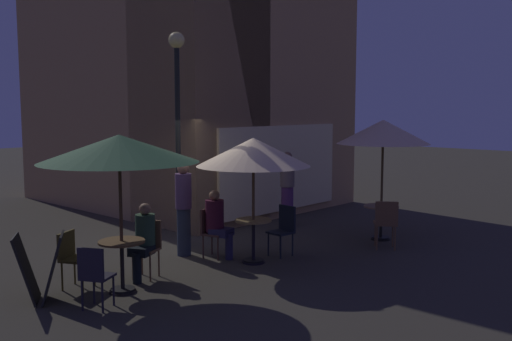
# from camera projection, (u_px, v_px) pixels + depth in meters

# --- Properties ---
(ground_plane) EXTENTS (60.00, 60.00, 0.00)m
(ground_plane) POSITION_uv_depth(u_px,v_px,m) (195.00, 255.00, 10.79)
(ground_plane) COLOR #373329
(cafe_building) EXTENTS (6.09, 7.98, 8.79)m
(cafe_building) POSITION_uv_depth(u_px,v_px,m) (183.00, 44.00, 15.15)
(cafe_building) COLOR tan
(cafe_building) RESTS_ON ground
(street_lamp_near_corner) EXTENTS (0.31, 0.31, 4.18)m
(street_lamp_near_corner) POSITION_uv_depth(u_px,v_px,m) (177.00, 102.00, 11.12)
(street_lamp_near_corner) COLOR black
(street_lamp_near_corner) RESTS_ON ground
(menu_sandwich_board) EXTENTS (0.86, 0.83, 0.96)m
(menu_sandwich_board) POSITION_uv_depth(u_px,v_px,m) (40.00, 268.00, 8.15)
(menu_sandwich_board) COLOR black
(menu_sandwich_board) RESTS_ON ground
(cafe_table_0) EXTENTS (0.72, 0.72, 0.72)m
(cafe_table_0) POSITION_uv_depth(u_px,v_px,m) (381.00, 215.00, 12.01)
(cafe_table_0) COLOR black
(cafe_table_0) RESTS_ON ground
(cafe_table_1) EXTENTS (0.64, 0.64, 0.78)m
(cafe_table_1) POSITION_uv_depth(u_px,v_px,m) (253.00, 233.00, 10.21)
(cafe_table_1) COLOR black
(cafe_table_1) RESTS_ON ground
(cafe_table_2) EXTENTS (0.69, 0.69, 0.79)m
(cafe_table_2) POSITION_uv_depth(u_px,v_px,m) (122.00, 256.00, 8.58)
(cafe_table_2) COLOR black
(cafe_table_2) RESTS_ON ground
(patio_umbrella_0) EXTENTS (1.90, 1.90, 2.50)m
(patio_umbrella_0) POSITION_uv_depth(u_px,v_px,m) (383.00, 132.00, 11.82)
(patio_umbrella_0) COLOR black
(patio_umbrella_0) RESTS_ON ground
(patio_umbrella_1) EXTENTS (2.00, 2.00, 2.23)m
(patio_umbrella_1) POSITION_uv_depth(u_px,v_px,m) (253.00, 152.00, 10.05)
(patio_umbrella_1) COLOR black
(patio_umbrella_1) RESTS_ON ground
(patio_umbrella_2) EXTENTS (2.34, 2.34, 2.36)m
(patio_umbrella_2) POSITION_uv_depth(u_px,v_px,m) (119.00, 149.00, 8.40)
(patio_umbrella_2) COLOR black
(patio_umbrella_2) RESTS_ON ground
(cafe_chair_0) EXTENTS (0.60, 0.60, 0.96)m
(cafe_chair_0) POSITION_uv_depth(u_px,v_px,m) (386.00, 220.00, 11.15)
(cafe_chair_0) COLOR brown
(cafe_chair_0) RESTS_ON ground
(cafe_chair_1) EXTENTS (0.48, 0.48, 0.90)m
(cafe_chair_1) POSITION_uv_depth(u_px,v_px,m) (211.00, 228.00, 10.61)
(cafe_chair_1) COLOR #4C3028
(cafe_chair_1) RESTS_ON ground
(cafe_chair_2) EXTENTS (0.43, 0.43, 0.93)m
(cafe_chair_2) POSITION_uv_depth(u_px,v_px,m) (284.00, 226.00, 10.75)
(cafe_chair_2) COLOR black
(cafe_chair_2) RESTS_ON ground
(cafe_chair_3) EXTENTS (0.51, 0.51, 0.93)m
(cafe_chair_3) POSITION_uv_depth(u_px,v_px,m) (148.00, 243.00, 9.37)
(cafe_chair_3) COLOR brown
(cafe_chair_3) RESTS_ON ground
(cafe_chair_4) EXTENTS (0.58, 0.58, 0.87)m
(cafe_chair_4) POSITION_uv_depth(u_px,v_px,m) (73.00, 254.00, 8.79)
(cafe_chair_4) COLOR #4C401A
(cafe_chair_4) RESTS_ON ground
(cafe_chair_5) EXTENTS (0.52, 0.52, 0.89)m
(cafe_chair_5) POSITION_uv_depth(u_px,v_px,m) (94.00, 272.00, 7.82)
(cafe_chair_5) COLOR black
(cafe_chair_5) RESTS_ON ground
(patron_seated_0) EXTENTS (0.43, 0.53, 1.26)m
(patron_seated_0) POSITION_uv_depth(u_px,v_px,m) (217.00, 220.00, 10.53)
(patron_seated_0) COLOR #282444
(patron_seated_0) RESTS_ON ground
(patron_seated_1) EXTENTS (0.52, 0.44, 1.23)m
(patron_seated_1) POSITION_uv_depth(u_px,v_px,m) (144.00, 237.00, 9.22)
(patron_seated_1) COLOR black
(patron_seated_1) RESTS_ON ground
(patron_standing_2) EXTENTS (0.32, 0.32, 1.75)m
(patron_standing_2) POSITION_uv_depth(u_px,v_px,m) (287.00, 190.00, 13.10)
(patron_standing_2) COLOR #572F60
(patron_standing_2) RESTS_ON ground
(patron_standing_3) EXTENTS (0.30, 0.30, 1.74)m
(patron_standing_3) POSITION_uv_depth(u_px,v_px,m) (184.00, 208.00, 10.69)
(patron_standing_3) COLOR #2C3544
(patron_standing_3) RESTS_ON ground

